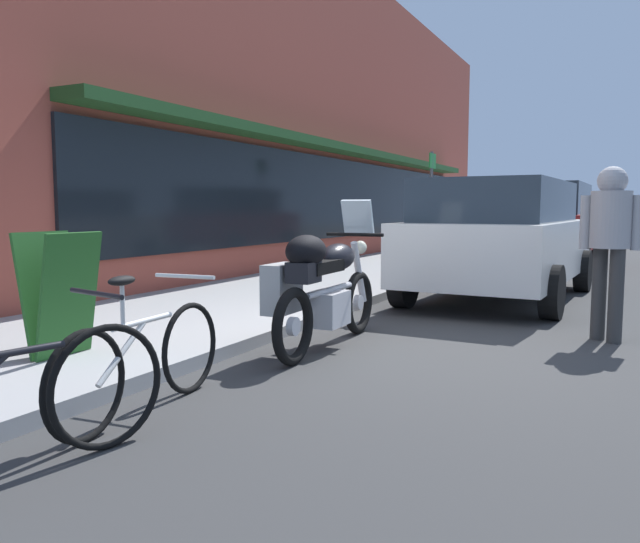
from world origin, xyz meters
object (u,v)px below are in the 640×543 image
Objects in this scene: pedestrian_walking at (610,231)px; sandwich_board_sign at (59,294)px; parked_bicycle at (143,359)px; parked_car_down_block at (547,223)px; touring_motorcycle at (321,285)px; second_bicycle_by_cafe at (6,405)px; parked_minivan at (501,237)px; parking_sign_pole at (431,197)px.

pedestrian_walking reaches higher than sandwich_board_sign.
sandwich_board_sign is at bearing 129.10° from pedestrian_walking.
sandwich_board_sign reaches higher than parked_bicycle.
parked_car_down_block reaches higher than parked_bicycle.
second_bicycle_by_cafe is at bearing 178.37° from touring_motorcycle.
parked_car_down_block reaches higher than second_bicycle_by_cafe.
sandwich_board_sign is 2.22m from second_bicycle_by_cafe.
sandwich_board_sign is at bearing 135.41° from touring_motorcycle.
parked_car_down_block is (6.21, 0.08, 0.08)m from parked_minivan.
touring_motorcycle is 10.34m from parked_car_down_block.
sandwich_board_sign is at bearing 179.00° from parking_sign_pole.
sandwich_board_sign is (-3.21, 3.95, -0.47)m from pedestrian_walking.
sandwich_board_sign reaches higher than second_bicycle_by_cafe.
parked_car_down_block is (8.69, 1.58, -0.11)m from pedestrian_walking.
parking_sign_pole reaches higher than touring_motorcycle.
parked_minivan is 4.83m from parking_sign_pole.
touring_motorcycle is at bearing -44.59° from sandwich_board_sign.
sandwich_board_sign is (0.57, 1.38, 0.27)m from parked_bicycle.
parked_car_down_block reaches higher than touring_motorcycle.
touring_motorcycle is 4.20m from parked_minivan.
parking_sign_pole is (4.21, 2.28, 0.65)m from parked_minivan.
parked_bicycle is 0.70× the size of parking_sign_pole.
parked_car_down_block is (10.31, -0.80, 0.37)m from touring_motorcycle.
parked_bicycle is 0.36× the size of parked_car_down_block.
parked_minivan is at bearing -23.35° from sandwich_board_sign.
parked_bicycle is 1.68× the size of sandwich_board_sign.
sandwich_board_sign is 9.95m from parking_sign_pole.
parked_minivan is at bearing -179.23° from parked_car_down_block.
parked_bicycle is 6.38m from parked_minivan.
parking_sign_pole is 3.03m from parked_car_down_block.
parked_minivan is at bearing -12.15° from touring_motorcycle.
parking_sign_pole is at bearing 132.32° from parked_car_down_block.
sandwich_board_sign is 0.58× the size of second_bicycle_by_cafe.
touring_motorcycle is 1.25× the size of pedestrian_walking.
pedestrian_walking is at bearing -50.90° from sandwich_board_sign.
parked_bicycle is at bearing 174.97° from touring_motorcycle.
parked_minivan is at bearing 31.02° from pedestrian_walking.
touring_motorcycle is 0.89× the size of parking_sign_pole.
second_bicycle_by_cafe is (-11.53, -1.31, -1.18)m from parking_sign_pole.
pedestrian_walking is 0.99× the size of second_bicycle_by_cafe.
parked_car_down_block is (12.47, -0.99, 0.62)m from parked_bicycle.
parking_sign_pole is (8.30, 1.40, 0.95)m from touring_motorcycle.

